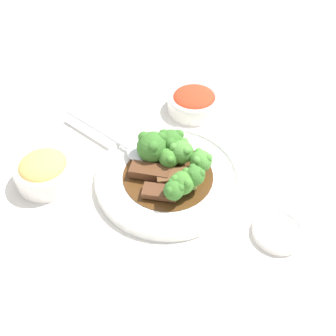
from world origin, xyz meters
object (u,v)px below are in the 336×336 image
(broccoli_floret_0, at_px, (201,161))
(broccoli_floret_5, at_px, (182,183))
(beef_strip_1, at_px, (160,192))
(broccoli_floret_4, at_px, (152,147))
(broccoli_floret_6, at_px, (195,176))
(sauce_dish, at_px, (278,232))
(serving_spoon, at_px, (133,150))
(main_plate, at_px, (168,177))
(beef_strip_2, at_px, (150,171))
(side_bowl_appetizer, at_px, (44,171))
(broccoli_floret_3, at_px, (174,190))
(broccoli_floret_1, at_px, (171,142))
(broccoli_floret_7, at_px, (169,158))
(side_bowl_kimchi, at_px, (194,101))
(beef_strip_0, at_px, (175,177))
(broccoli_floret_2, at_px, (181,151))

(broccoli_floret_0, xyz_separation_m, broccoli_floret_5, (0.06, 0.01, 0.00))
(beef_strip_1, relative_size, broccoli_floret_4, 1.12)
(broccoli_floret_6, bearing_deg, sauce_dish, 100.52)
(serving_spoon, bearing_deg, main_plate, 92.92)
(beef_strip_2, relative_size, side_bowl_appetizer, 0.72)
(broccoli_floret_0, bearing_deg, broccoli_floret_3, 6.98)
(beef_strip_2, bearing_deg, broccoli_floret_1, -172.64)
(main_plate, xyz_separation_m, serving_spoon, (0.00, -0.08, 0.02))
(broccoli_floret_7, distance_m, serving_spoon, 0.08)
(broccoli_floret_6, bearing_deg, side_bowl_kimchi, -140.05)
(beef_strip_0, height_order, broccoli_floret_2, broccoli_floret_2)
(broccoli_floret_2, bearing_deg, broccoli_floret_1, -101.92)
(beef_strip_0, distance_m, sauce_dish, 0.19)
(broccoli_floret_1, bearing_deg, beef_strip_2, 7.36)
(side_bowl_appetizer, bearing_deg, side_bowl_kimchi, 169.52)
(broccoli_floret_5, bearing_deg, broccoli_floret_6, 158.53)
(beef_strip_0, bearing_deg, beef_strip_1, 2.85)
(broccoli_floret_3, bearing_deg, broccoli_floret_5, -179.83)
(broccoli_floret_2, relative_size, serving_spoon, 0.21)
(beef_strip_2, distance_m, broccoli_floret_6, 0.08)
(broccoli_floret_4, bearing_deg, broccoli_floret_0, 113.82)
(side_bowl_kimchi, height_order, sauce_dish, side_bowl_kimchi)
(broccoli_floret_1, bearing_deg, sauce_dish, 88.20)
(beef_strip_0, bearing_deg, sauce_dish, 101.02)
(broccoli_floret_3, distance_m, serving_spoon, 0.13)
(broccoli_floret_0, xyz_separation_m, broccoli_floret_4, (0.04, -0.08, 0.01))
(main_plate, bearing_deg, side_bowl_kimchi, -152.42)
(broccoli_floret_5, bearing_deg, serving_spoon, -94.75)
(broccoli_floret_7, bearing_deg, side_bowl_appetizer, -43.27)
(serving_spoon, bearing_deg, broccoli_floret_7, 103.68)
(broccoli_floret_2, distance_m, broccoli_floret_3, 0.08)
(broccoli_floret_6, xyz_separation_m, sauce_dish, (-0.03, 0.15, -0.04))
(beef_strip_0, distance_m, broccoli_floret_3, 0.05)
(broccoli_floret_0, bearing_deg, side_bowl_kimchi, -136.78)
(serving_spoon, bearing_deg, sauce_dish, 97.63)
(broccoli_floret_6, bearing_deg, broccoli_floret_4, -91.81)
(broccoli_floret_6, bearing_deg, beef_strip_1, -33.86)
(broccoli_floret_1, height_order, side_bowl_kimchi, broccoli_floret_1)
(main_plate, relative_size, broccoli_floret_3, 6.38)
(beef_strip_2, relative_size, broccoli_floret_0, 1.78)
(beef_strip_0, distance_m, broccoli_floret_4, 0.07)
(broccoli_floret_6, bearing_deg, main_plate, -83.34)
(serving_spoon, relative_size, sauce_dish, 2.84)
(main_plate, bearing_deg, beef_strip_1, 25.45)
(main_plate, relative_size, beef_strip_0, 3.70)
(broccoli_floret_2, xyz_separation_m, broccoli_floret_6, (0.03, 0.05, 0.00))
(main_plate, xyz_separation_m, sauce_dish, (-0.03, 0.20, -0.00))
(broccoli_floret_5, bearing_deg, beef_strip_2, -83.78)
(broccoli_floret_1, xyz_separation_m, broccoli_floret_4, (0.03, -0.02, 0.00))
(beef_strip_1, xyz_separation_m, side_bowl_kimchi, (-0.23, -0.12, -0.00))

